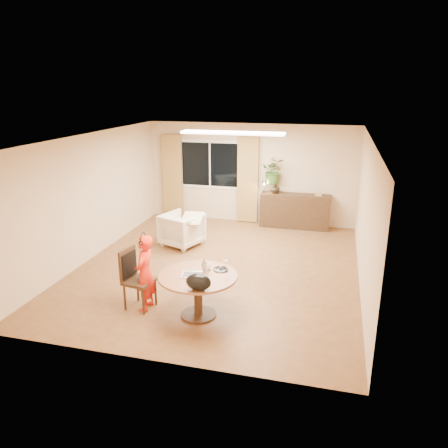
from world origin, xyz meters
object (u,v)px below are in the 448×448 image
at_px(child, 145,273).
at_px(armchair, 182,229).
at_px(dining_table, 198,284).
at_px(sideboard, 295,211).
at_px(dining_chair, 139,279).

relative_size(child, armchair, 1.54).
bearing_deg(dining_table, sideboard, 78.39).
height_order(dining_table, child, child).
xyz_separation_m(dining_table, dining_chair, (-1.01, 0.01, -0.05)).
distance_m(dining_table, dining_chair, 1.01).
distance_m(dining_chair, child, 0.17).
distance_m(armchair, sideboard, 3.08).
xyz_separation_m(child, sideboard, (1.91, 4.95, -0.20)).
bearing_deg(dining_table, dining_chair, 179.41).
bearing_deg(dining_table, armchair, 114.26).
distance_m(dining_chair, sideboard, 5.34).
relative_size(child, sideboard, 0.72).
distance_m(dining_chair, armchair, 2.99).
distance_m(child, armchair, 3.02).
height_order(dining_chair, sideboard, dining_chair).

